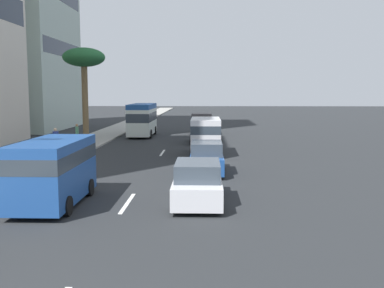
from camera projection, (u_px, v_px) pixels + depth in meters
name	position (u px, v px, depth m)	size (l,w,h in m)	color
ground_plane	(168.00, 145.00, 37.31)	(198.00, 198.00, 0.00)	#26282B
sidewalk_right	(85.00, 143.00, 37.51)	(162.00, 3.44, 0.15)	#9E9B93
lane_stripe_mid	(127.00, 203.00, 17.70)	(3.20, 0.16, 0.01)	silver
lane_stripe_far	(162.00, 153.00, 32.26)	(3.20, 0.16, 0.01)	silver
car_lead	(198.00, 183.00, 17.72)	(4.58, 1.95, 1.68)	silver
minibus_second	(142.00, 119.00, 44.07)	(6.74, 2.27, 3.20)	silver
van_third	(206.00, 134.00, 31.20)	(4.65, 2.13, 2.55)	silver
car_fourth	(201.00, 134.00, 38.54)	(4.58, 1.82, 1.59)	black
van_fifth	(202.00, 122.00, 46.72)	(4.79, 2.15, 2.20)	black
car_sixth	(207.00, 158.00, 24.22)	(4.48, 1.84, 1.72)	#1E478C
van_seventh	(53.00, 168.00, 17.33)	(5.18, 2.20, 2.54)	#1E478C
pedestrian_near_lamp	(77.00, 133.00, 35.58)	(0.36, 0.28, 1.70)	beige
pedestrian_mid_block	(56.00, 139.00, 30.54)	(0.39, 0.38, 1.79)	#4C8C66
palm_tree	(84.00, 61.00, 37.85)	(3.57, 3.57, 7.96)	brown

